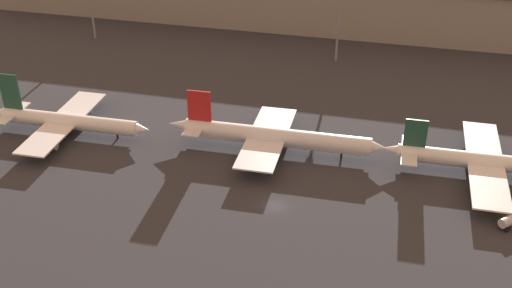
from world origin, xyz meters
TOP-DOWN VIEW (x-y plane):
  - ground at (0.00, 0.00)m, footprint 600.00×600.00m
  - terminal_building at (0.00, 105.62)m, footprint 247.27×25.72m
  - airplane_1 at (-53.65, 16.99)m, footprint 40.35×31.85m
  - airplane_2 at (-4.96, 20.84)m, footprint 49.68×29.06m
  - airplane_3 at (41.64, 22.18)m, footprint 47.17×35.67m
  - lamp_post_1 at (1.35, 75.95)m, footprint 1.80×1.80m

SIDE VIEW (x-z plane):
  - ground at x=0.00m, z-range 0.00..0.00m
  - airplane_3 at x=41.64m, z-range -2.57..8.58m
  - airplane_1 at x=-53.65m, z-range -3.76..9.94m
  - airplane_2 at x=-4.96m, z-range -3.01..9.92m
  - terminal_building at x=0.00m, z-range 0.05..18.00m
  - lamp_post_1 at x=1.35m, z-range 3.17..24.11m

